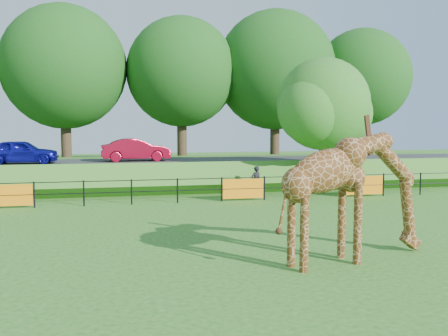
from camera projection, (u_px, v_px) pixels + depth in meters
The scene contains 10 objects.
ground at pixel (211, 247), 14.29m from camera, with size 90.00×90.00×0.00m, color #266519.
giraffe at pixel (354, 197), 12.72m from camera, with size 4.64×0.85×3.31m, color #593012, non-canonical shape.
perimeter_fence at pixel (177, 191), 22.03m from camera, with size 28.07×0.10×1.10m, color black, non-canonical shape.
embankment at pixel (162, 172), 29.32m from camera, with size 40.00×9.00×1.30m, color #266519.
road at pixel (165, 162), 27.80m from camera, with size 40.00×5.00×0.12m, color #2A2A2C.
car_blue at pixel (21, 152), 25.77m from camera, with size 1.48×3.67×1.25m, color #1515AA.
car_red at pixel (136, 150), 27.62m from camera, with size 1.31×3.77×1.24m, color #A90C26.
visitor at pixel (256, 181), 23.91m from camera, with size 0.54×0.35×1.47m, color black.
tree_east at pixel (325, 108), 24.86m from camera, with size 5.40×4.71×6.76m.
bg_tree_line at pixel (180, 71), 35.45m from camera, with size 37.30×8.80×11.82m.
Camera 1 is at (-2.56, -13.79, 3.54)m, focal length 40.00 mm.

